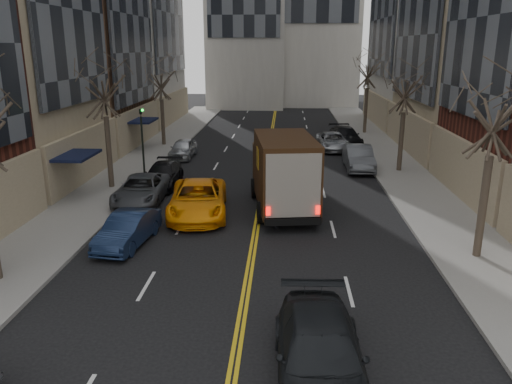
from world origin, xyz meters
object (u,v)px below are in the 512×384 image
Objects in this scene: observer_sedan at (320,355)px; pedestrian at (277,210)px; ups_truck at (283,173)px; taxi at (198,199)px.

observer_sedan is 11.10m from pedestrian.
ups_truck reaches higher than pedestrian.
observer_sedan is 13.51m from taxi.
taxi is at bearing -173.93° from ups_truck.
ups_truck reaches higher than observer_sedan.
observer_sedan is at bearing -172.66° from pedestrian.
ups_truck is 4.35× the size of pedestrian.
pedestrian is at bearing 95.08° from observer_sedan.
ups_truck is at bearing 92.74° from observer_sedan.
pedestrian reaches higher than taxi.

